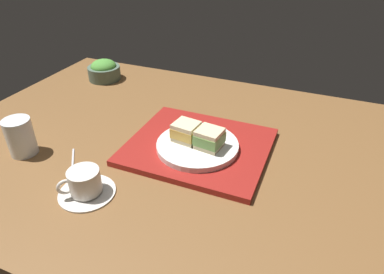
{
  "coord_description": "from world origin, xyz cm",
  "views": [
    {
      "loc": [
        -34.3,
        73.21,
        53.87
      ],
      "look_at": [
        -4.82,
        2.19,
        5.0
      ],
      "focal_mm": 31.86,
      "sensor_mm": 36.0,
      "label": 1
    }
  ],
  "objects": [
    {
      "name": "sandwich_far",
      "position": [
        -2.86,
        1.57,
        5.91
      ],
      "size": [
        7.47,
        7.05,
        5.19
      ],
      "color": "beige",
      "rests_on": "sandwich_plate"
    },
    {
      "name": "salad_bowl",
      "position": [
        47.26,
        -31.95,
        3.7
      ],
      "size": [
        12.63,
        12.63,
        8.05
      ],
      "color": "#4C6051",
      "rests_on": "ground_plane"
    },
    {
      "name": "teaspoon",
      "position": [
        21.66,
        19.7,
        0.35
      ],
      "size": [
        7.44,
        9.25,
        0.8
      ],
      "color": "silver",
      "rests_on": "ground_plane"
    },
    {
      "name": "drinking_glass",
      "position": [
        37.53,
        19.92,
        5.15
      ],
      "size": [
        7.22,
        7.22,
        10.3
      ],
      "primitive_type": "cylinder",
      "color": "silver",
      "rests_on": "ground_plane"
    },
    {
      "name": "sandwich_plate",
      "position": [
        -6.36,
        2.02,
        2.5
      ],
      "size": [
        22.2,
        22.2,
        1.62
      ],
      "primitive_type": "cylinder",
      "color": "silver",
      "rests_on": "serving_tray"
    },
    {
      "name": "ground_plane",
      "position": [
        0.0,
        0.0,
        -1.5
      ],
      "size": [
        140.0,
        100.0,
        3.0
      ],
      "primitive_type": "cube",
      "color": "brown"
    },
    {
      "name": "serving_tray",
      "position": [
        -5.85,
        -0.19,
        0.85
      ],
      "size": [
        37.93,
        32.95,
        1.69
      ],
      "primitive_type": "cube",
      "color": "maroon",
      "rests_on": "ground_plane"
    },
    {
      "name": "coffee_cup",
      "position": [
        11.5,
        27.13,
        2.8
      ],
      "size": [
        13.24,
        13.24,
        6.52
      ],
      "color": "silver",
      "rests_on": "ground_plane"
    },
    {
      "name": "small_sauce_dish",
      "position": [
        50.81,
        9.48,
        0.76
      ],
      "size": [
        6.87,
        6.87,
        1.51
      ],
      "primitive_type": "cylinder",
      "color": "beige",
      "rests_on": "ground_plane"
    },
    {
      "name": "sandwich_near",
      "position": [
        -9.85,
        2.48,
        5.93
      ],
      "size": [
        7.45,
        7.2,
        5.24
      ],
      "color": "beige",
      "rests_on": "sandwich_plate"
    }
  ]
}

